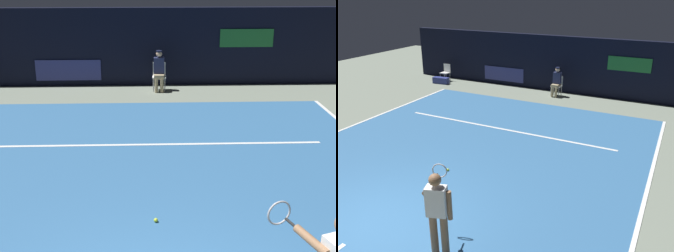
# 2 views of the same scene
# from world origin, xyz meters

# --- Properties ---
(ground_plane) EXTENTS (31.39, 31.39, 0.00)m
(ground_plane) POSITION_xyz_m (0.00, 4.19, 0.00)
(ground_plane) COLOR gray
(court_surface) EXTENTS (10.10, 10.38, 0.01)m
(court_surface) POSITION_xyz_m (0.00, 4.19, 0.01)
(court_surface) COLOR #336699
(court_surface) RESTS_ON ground
(line_sideline_left) EXTENTS (0.10, 10.38, 0.01)m
(line_sideline_left) POSITION_xyz_m (5.00, 4.19, 0.01)
(line_sideline_left) COLOR white
(line_sideline_left) RESTS_ON court_surface
(line_sideline_right) EXTENTS (0.10, 10.38, 0.01)m
(line_sideline_right) POSITION_xyz_m (-5.00, 4.19, 0.01)
(line_sideline_right) COLOR white
(line_sideline_right) RESTS_ON court_surface
(line_service) EXTENTS (7.88, 0.10, 0.01)m
(line_service) POSITION_xyz_m (0.00, 6.01, 0.01)
(line_service) COLOR white
(line_service) RESTS_ON court_surface
(line_centre_mark) EXTENTS (0.10, 0.30, 0.01)m
(line_centre_mark) POSITION_xyz_m (0.00, -0.85, 0.01)
(line_centre_mark) COLOR white
(line_centre_mark) RESTS_ON court_surface
(back_wall) EXTENTS (16.06, 0.33, 2.60)m
(back_wall) POSITION_xyz_m (-0.00, 11.68, 1.30)
(back_wall) COLOR black
(back_wall) RESTS_ON ground
(tennis_player) EXTENTS (0.84, 0.92, 1.73)m
(tennis_player) POSITION_xyz_m (1.85, -0.08, 0.99)
(tennis_player) COLOR #8C6647
(tennis_player) RESTS_ON ground
(line_judge_on_chair) EXTENTS (0.45, 0.54, 1.32)m
(line_judge_on_chair) POSITION_xyz_m (0.25, 10.81, 0.69)
(line_judge_on_chair) COLOR white
(line_judge_on_chair) RESTS_ON ground
(courtside_chair_near) EXTENTS (0.45, 0.43, 0.88)m
(courtside_chair_near) POSITION_xyz_m (-5.94, 10.88, 0.50)
(courtside_chair_near) COLOR white
(courtside_chair_near) RESTS_ON ground
(tennis_ball) EXTENTS (0.07, 0.07, 0.07)m
(tennis_ball) POSITION_xyz_m (0.05, 2.64, 0.05)
(tennis_ball) COLOR #CCE033
(tennis_ball) RESTS_ON court_surface
(equipment_bag) EXTENTS (0.86, 0.39, 0.32)m
(equipment_bag) POSITION_xyz_m (-5.84, 10.27, 0.16)
(equipment_bag) COLOR navy
(equipment_bag) RESTS_ON ground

